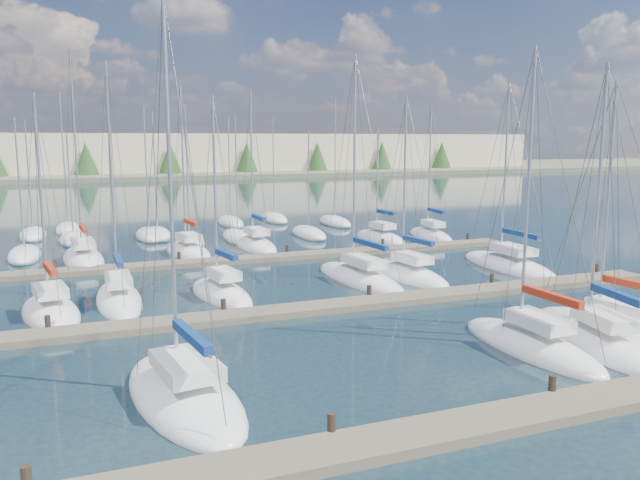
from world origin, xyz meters
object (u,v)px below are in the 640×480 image
object	(u,v)px
sailboat_e	(597,343)
sailboat_f	(612,332)
sailboat_d	(531,346)
sailboat_i	(119,299)
sailboat_k	(360,278)
sailboat_c	(184,395)
sailboat_h	(51,312)
sailboat_r	(431,236)
sailboat_j	(221,293)
sailboat_p	(255,245)
sailboat_o	(188,251)
sailboat_n	(83,258)
sailboat_l	(408,275)
sailboat_m	(508,265)
sailboat_q	(380,238)

from	to	relation	value
sailboat_e	sailboat_f	bearing A→B (deg)	39.78
sailboat_d	sailboat_i	size ratio (longest dim) A/B	0.98
sailboat_k	sailboat_c	bearing A→B (deg)	-137.60
sailboat_e	sailboat_h	distance (m)	25.46
sailboat_r	sailboat_h	world-z (taller)	sailboat_r
sailboat_c	sailboat_k	bearing A→B (deg)	39.35
sailboat_f	sailboat_e	bearing A→B (deg)	-157.56
sailboat_d	sailboat_j	bearing A→B (deg)	125.01
sailboat_p	sailboat_o	bearing A→B (deg)	-170.70
sailboat_j	sailboat_n	xyz separation A→B (m)	(-6.97, 13.83, 0.01)
sailboat_c	sailboat_l	size ratio (longest dim) A/B	1.17
sailboat_k	sailboat_e	world-z (taller)	sailboat_k
sailboat_i	sailboat_c	xyz separation A→B (m)	(1.17, -14.02, -0.02)
sailboat_e	sailboat_r	bearing A→B (deg)	82.76
sailboat_o	sailboat_r	distance (m)	21.36
sailboat_m	sailboat_l	world-z (taller)	sailboat_m
sailboat_n	sailboat_h	world-z (taller)	sailboat_n
sailboat_q	sailboat_p	bearing A→B (deg)	172.17
sailboat_o	sailboat_h	distance (m)	17.22
sailboat_p	sailboat_e	world-z (taller)	sailboat_p
sailboat_d	sailboat_f	xyz separation A→B (m)	(4.66, 0.25, -0.00)
sailboat_l	sailboat_h	xyz separation A→B (m)	(-20.75, -1.04, 0.00)
sailboat_m	sailboat_l	distance (m)	7.84
sailboat_m	sailboat_j	bearing A→B (deg)	-175.73
sailboat_k	sailboat_l	bearing A→B (deg)	-8.86
sailboat_o	sailboat_d	bearing A→B (deg)	-77.81
sailboat_o	sailboat_f	world-z (taller)	sailboat_o
sailboat_o	sailboat_j	xyz separation A→B (m)	(-0.53, -13.89, -0.01)
sailboat_q	sailboat_h	world-z (taller)	sailboat_h
sailboat_i	sailboat_n	distance (m)	13.19
sailboat_i	sailboat_r	world-z (taller)	sailboat_i
sailboat_p	sailboat_d	distance (m)	28.68
sailboat_o	sailboat_j	size ratio (longest dim) A/B	1.17
sailboat_d	sailboat_r	size ratio (longest dim) A/B	1.06
sailboat_o	sailboat_e	size ratio (longest dim) A/B	1.11
sailboat_i	sailboat_o	bearing A→B (deg)	65.43
sailboat_q	sailboat_l	world-z (taller)	sailboat_l
sailboat_l	sailboat_r	xyz separation A→B (m)	(9.84, 13.45, 0.01)
sailboat_r	sailboat_h	bearing A→B (deg)	-149.16
sailboat_i	sailboat_j	distance (m)	5.44
sailboat_c	sailboat_h	bearing A→B (deg)	101.91
sailboat_c	sailboat_e	xyz separation A→B (m)	(17.01, -0.98, 0.01)
sailboat_d	sailboat_h	size ratio (longest dim) A/B	1.12
sailboat_d	sailboat_n	bearing A→B (deg)	120.28
sailboat_d	sailboat_c	xyz separation A→B (m)	(-14.22, 0.19, -0.01)
sailboat_p	sailboat_i	xyz separation A→B (m)	(-11.51, -14.20, 0.01)
sailboat_c	sailboat_n	xyz separation A→B (m)	(-2.75, 27.11, 0.02)
sailboat_o	sailboat_n	size ratio (longest dim) A/B	0.87
sailboat_m	sailboat_q	distance (m)	14.01
sailboat_r	sailboat_l	bearing A→B (deg)	-120.70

